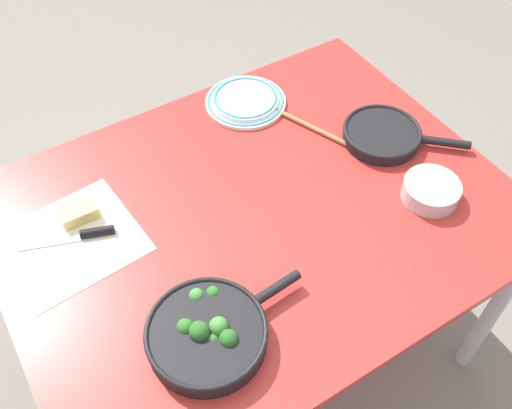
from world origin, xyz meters
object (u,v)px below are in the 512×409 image
(skillet_broccoli, at_px, (208,333))
(wooden_spoon, at_px, (336,139))
(grater_knife, at_px, (81,235))
(cheese_block, at_px, (78,212))
(prep_bowl_steel, at_px, (431,191))
(dinner_plate_stack, at_px, (246,100))
(skillet_eggs, at_px, (383,134))

(skillet_broccoli, height_order, wooden_spoon, skillet_broccoli)
(wooden_spoon, xyz_separation_m, grater_knife, (0.76, -0.06, 0.00))
(skillet_broccoli, distance_m, cheese_block, 0.50)
(grater_knife, xyz_separation_m, prep_bowl_steel, (-0.84, 0.36, 0.02))
(cheese_block, bearing_deg, dinner_plate_stack, -165.33)
(grater_knife, relative_size, dinner_plate_stack, 0.94)
(wooden_spoon, bearing_deg, skillet_broccoli, -81.85)
(dinner_plate_stack, relative_size, prep_bowl_steel, 1.65)
(prep_bowl_steel, bearing_deg, skillet_broccoli, 4.38)
(grater_knife, bearing_deg, skillet_broccoli, 128.27)
(dinner_plate_stack, bearing_deg, grater_knife, 19.76)
(dinner_plate_stack, height_order, prep_bowl_steel, prep_bowl_steel)
(skillet_broccoli, relative_size, cheese_block, 4.03)
(cheese_block, bearing_deg, prep_bowl_steel, 152.47)
(wooden_spoon, distance_m, prep_bowl_steel, 0.32)
(dinner_plate_stack, bearing_deg, wooden_spoon, 116.21)
(wooden_spoon, distance_m, grater_knife, 0.76)
(skillet_broccoli, relative_size, skillet_eggs, 1.28)
(skillet_eggs, bearing_deg, grater_knife, -145.26)
(grater_knife, bearing_deg, skillet_eggs, -168.33)
(dinner_plate_stack, bearing_deg, cheese_block, 14.67)
(skillet_eggs, bearing_deg, dinner_plate_stack, 169.17)
(wooden_spoon, relative_size, prep_bowl_steel, 2.37)
(wooden_spoon, bearing_deg, prep_bowl_steel, -6.60)
(cheese_block, relative_size, dinner_plate_stack, 0.39)
(skillet_broccoli, bearing_deg, cheese_block, 99.25)
(skillet_eggs, relative_size, dinner_plate_stack, 1.22)
(cheese_block, height_order, prep_bowl_steel, prep_bowl_steel)
(skillet_broccoli, height_order, cheese_block, skillet_broccoli)
(skillet_eggs, xyz_separation_m, cheese_block, (0.86, -0.19, -0.00))
(grater_knife, relative_size, cheese_block, 2.42)
(dinner_plate_stack, bearing_deg, prep_bowl_steel, 110.69)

